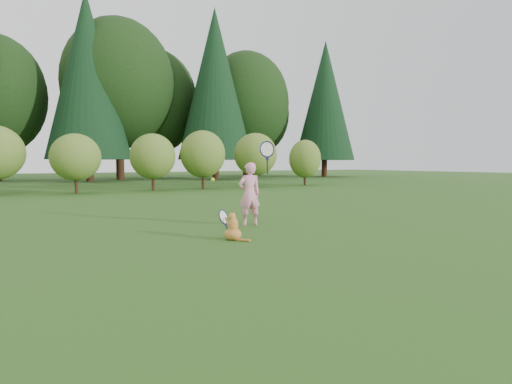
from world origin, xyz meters
TOP-DOWN VIEW (x-y plane):
  - ground at (0.00, 0.00)m, footprint 100.00×100.00m
  - shrub_row at (0.00, 13.00)m, footprint 28.00×3.00m
  - woodland_backdrop at (0.00, 23.00)m, footprint 48.00×10.00m
  - child at (0.14, 0.94)m, footprint 0.78×0.54m
  - cat at (-0.95, -0.34)m, footprint 0.36×0.69m
  - tennis_ball at (-0.97, 0.38)m, footprint 0.07×0.07m

SIDE VIEW (x-z plane):
  - ground at x=0.00m, z-range 0.00..0.00m
  - cat at x=-0.95m, z-range -0.07..0.56m
  - child at x=0.14m, z-range -0.29..1.66m
  - tennis_ball at x=-0.97m, z-range 0.96..1.03m
  - shrub_row at x=0.00m, z-range 0.00..2.80m
  - woodland_backdrop at x=0.00m, z-range 0.00..15.00m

